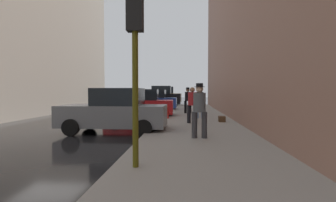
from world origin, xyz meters
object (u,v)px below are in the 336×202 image
object	(u,v)px
duffel_bag	(222,119)
fire_hydrant	(167,112)
pedestrian_in_red_jacket	(192,103)
parked_gray_coupe	(115,112)
pedestrian_with_beanie	(199,108)
pedestrian_in_jeans	(200,101)
parked_red_hatchback	(140,104)
traffic_light	(135,36)
pedestrian_with_fedora	(188,99)
parked_black_suv	(160,97)
parked_blue_sedan	(153,101)
parked_bronze_suv	(164,96)

from	to	relation	value
duffel_bag	fire_hydrant	bearing A→B (deg)	152.76
pedestrian_in_red_jacket	parked_gray_coupe	bearing A→B (deg)	-146.16
fire_hydrant	pedestrian_with_beanie	xyz separation A→B (m)	(1.49, -6.09, 0.64)
parked_gray_coupe	pedestrian_in_jeans	size ratio (longest dim) A/B	2.46
parked_gray_coupe	parked_red_hatchback	xyz separation A→B (m)	(-0.00, 5.95, 0.00)
parked_gray_coupe	pedestrian_with_beanie	world-z (taller)	pedestrian_with_beanie
traffic_light	pedestrian_with_beanie	size ratio (longest dim) A/B	2.03
pedestrian_with_beanie	pedestrian_in_red_jacket	distance (m)	3.95
pedestrian_with_beanie	pedestrian_with_fedora	bearing A→B (deg)	91.87
fire_hydrant	pedestrian_in_jeans	xyz separation A→B (m)	(1.85, 0.27, 0.61)
parked_red_hatchback	parked_black_suv	bearing A→B (deg)	90.00
parked_red_hatchback	pedestrian_in_red_jacket	size ratio (longest dim) A/B	2.49
fire_hydrant	pedestrian_in_red_jacket	world-z (taller)	pedestrian_in_red_jacket
traffic_light	pedestrian_with_fedora	distance (m)	13.04
pedestrian_in_red_jacket	pedestrian_with_fedora	bearing A→B (deg)	91.78
pedestrian_in_red_jacket	pedestrian_with_beanie	bearing A→B (deg)	-88.00
parked_blue_sedan	fire_hydrant	xyz separation A→B (m)	(1.80, -7.70, -0.35)
parked_bronze_suv	duffel_bag	world-z (taller)	parked_bronze_suv
parked_red_hatchback	fire_hydrant	xyz separation A→B (m)	(1.80, -1.69, -0.35)
parked_blue_sedan	pedestrian_with_beanie	world-z (taller)	pedestrian_with_beanie
parked_red_hatchback	pedestrian_in_jeans	size ratio (longest dim) A/B	2.49
parked_blue_sedan	traffic_light	size ratio (longest dim) A/B	1.17
fire_hydrant	pedestrian_with_fedora	size ratio (longest dim) A/B	0.40
traffic_light	pedestrian_in_jeans	xyz separation A→B (m)	(1.80, 9.70, -1.65)
parked_blue_sedan	pedestrian_with_beanie	bearing A→B (deg)	-76.55
parked_black_suv	pedestrian_in_red_jacket	size ratio (longest dim) A/B	2.70
parked_red_hatchback	parked_blue_sedan	distance (m)	6.00
traffic_light	duffel_bag	xyz separation A→B (m)	(2.79, 7.96, -2.47)
parked_red_hatchback	pedestrian_with_beanie	world-z (taller)	pedestrian_with_beanie
parked_blue_sedan	parked_black_suv	world-z (taller)	parked_black_suv
parked_red_hatchback	pedestrian_with_fedora	bearing A→B (deg)	30.58
fire_hydrant	duffel_bag	world-z (taller)	fire_hydrant
pedestrian_with_fedora	parked_black_suv	bearing A→B (deg)	105.29
fire_hydrant	parked_gray_coupe	bearing A→B (deg)	-112.96
parked_bronze_suv	parked_black_suv	bearing A→B (deg)	-90.00
fire_hydrant	pedestrian_with_beanie	distance (m)	6.30
parked_bronze_suv	traffic_light	size ratio (longest dim) A/B	1.29
pedestrian_in_jeans	duffel_bag	bearing A→B (deg)	-60.18
pedestrian_in_jeans	fire_hydrant	bearing A→B (deg)	-171.69
parked_red_hatchback	pedestrian_in_red_jacket	world-z (taller)	pedestrian_in_red_jacket
fire_hydrant	pedestrian_in_jeans	world-z (taller)	pedestrian_in_jeans
traffic_light	pedestrian_with_beanie	world-z (taller)	traffic_light
parked_bronze_suv	pedestrian_with_fedora	bearing A→B (deg)	-79.74
parked_black_suv	parked_red_hatchback	bearing A→B (deg)	-90.00
parked_gray_coupe	fire_hydrant	distance (m)	4.64
parked_black_suv	pedestrian_in_jeans	distance (m)	14.57
parked_gray_coupe	traffic_light	world-z (taller)	traffic_light
pedestrian_with_beanie	pedestrian_with_fedora	size ratio (longest dim) A/B	1.00
parked_red_hatchback	parked_blue_sedan	size ratio (longest dim) A/B	1.01
parked_red_hatchback	parked_bronze_suv	size ratio (longest dim) A/B	0.92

